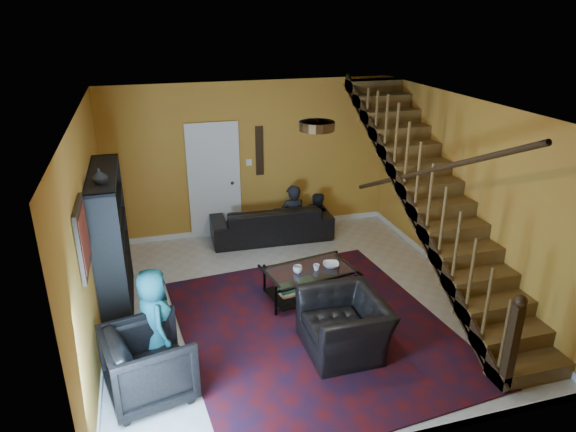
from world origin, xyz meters
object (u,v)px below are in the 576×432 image
sofa (271,222)px  coffee_table (309,281)px  bookshelf (113,245)px  armchair_right (344,325)px  armchair_left (149,363)px

sofa → coffee_table: size_ratio=1.62×
bookshelf → coffee_table: 2.78m
armchair_right → coffee_table: size_ratio=0.79×
sofa → armchair_right: armchair_right is taller
armchair_left → sofa: bearing=-44.3°
bookshelf → armchair_right: 3.28m
armchair_left → coffee_table: (2.29, 1.44, -0.13)m
armchair_left → coffee_table: armchair_left is taller
armchair_right → coffee_table: armchair_right is taller
bookshelf → sofa: size_ratio=0.92×
bookshelf → armchair_left: size_ratio=2.25×
armchair_left → bookshelf: bearing=-2.0°
armchair_left → armchair_right: (2.32, 0.17, -0.06)m
coffee_table → armchair_left: bearing=-147.9°
armchair_right → sofa: bearing=-179.8°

